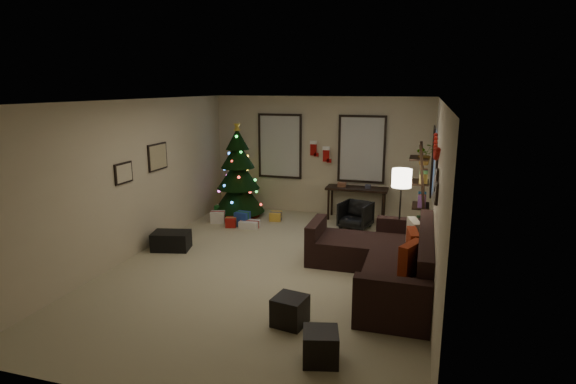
# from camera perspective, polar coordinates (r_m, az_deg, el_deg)

# --- Properties ---
(floor) EXTENTS (7.00, 7.00, 0.00)m
(floor) POSITION_cam_1_polar(r_m,az_deg,el_deg) (7.71, -2.01, -9.28)
(floor) COLOR tan
(floor) RESTS_ON ground
(ceiling) EXTENTS (7.00, 7.00, 0.00)m
(ceiling) POSITION_cam_1_polar(r_m,az_deg,el_deg) (7.14, -2.19, 11.22)
(ceiling) COLOR white
(ceiling) RESTS_ON floor
(wall_back) EXTENTS (5.00, 0.00, 5.00)m
(wall_back) POSITION_cam_1_polar(r_m,az_deg,el_deg) (10.63, 3.97, 4.43)
(wall_back) COLOR beige
(wall_back) RESTS_ON floor
(wall_front) EXTENTS (5.00, 0.00, 5.00)m
(wall_front) POSITION_cam_1_polar(r_m,az_deg,el_deg) (4.28, -17.46, -9.07)
(wall_front) COLOR beige
(wall_front) RESTS_ON floor
(wall_left) EXTENTS (0.00, 7.00, 7.00)m
(wall_left) POSITION_cam_1_polar(r_m,az_deg,el_deg) (8.43, -18.42, 1.58)
(wall_left) COLOR beige
(wall_left) RESTS_ON floor
(wall_right) EXTENTS (0.00, 7.00, 7.00)m
(wall_right) POSITION_cam_1_polar(r_m,az_deg,el_deg) (6.94, 17.86, -0.71)
(wall_right) COLOR beige
(wall_right) RESTS_ON floor
(window_back_left) EXTENTS (1.05, 0.06, 1.50)m
(window_back_left) POSITION_cam_1_polar(r_m,az_deg,el_deg) (10.82, -0.99, 5.68)
(window_back_left) COLOR #728CB2
(window_back_left) RESTS_ON wall_back
(window_back_right) EXTENTS (1.05, 0.06, 1.50)m
(window_back_right) POSITION_cam_1_polar(r_m,az_deg,el_deg) (10.41, 9.08, 5.23)
(window_back_right) COLOR #728CB2
(window_back_right) RESTS_ON wall_back
(window_right_wall) EXTENTS (0.06, 0.90, 1.30)m
(window_right_wall) POSITION_cam_1_polar(r_m,az_deg,el_deg) (9.42, 17.52, 3.69)
(window_right_wall) COLOR #728CB2
(window_right_wall) RESTS_ON wall_right
(christmas_tree) EXTENTS (1.18, 1.18, 2.19)m
(christmas_tree) POSITION_cam_1_polar(r_m,az_deg,el_deg) (10.52, -6.16, 1.84)
(christmas_tree) COLOR black
(christmas_tree) RESTS_ON floor
(presents) EXTENTS (1.50, 1.01, 0.30)m
(presents) POSITION_cam_1_polar(r_m,az_deg,el_deg) (10.12, -6.07, -3.19)
(presents) COLOR silver
(presents) RESTS_ON floor
(sofa) EXTENTS (1.98, 2.87, 0.89)m
(sofa) POSITION_cam_1_polar(r_m,az_deg,el_deg) (7.27, 11.91, -8.47)
(sofa) COLOR black
(sofa) RESTS_ON floor
(pillow_red_a) EXTENTS (0.32, 0.51, 0.50)m
(pillow_red_a) POSITION_cam_1_polar(r_m,az_deg,el_deg) (6.44, 14.92, -8.19)
(pillow_red_a) COLOR maroon
(pillow_red_a) RESTS_ON sofa
(pillow_red_b) EXTENTS (0.21, 0.51, 0.49)m
(pillow_red_b) POSITION_cam_1_polar(r_m,az_deg,el_deg) (6.96, 15.08, -6.60)
(pillow_red_b) COLOR maroon
(pillow_red_b) RESTS_ON sofa
(pillow_cream) EXTENTS (0.25, 0.49, 0.47)m
(pillow_cream) POSITION_cam_1_polar(r_m,az_deg,el_deg) (7.57, 15.24, -5.10)
(pillow_cream) COLOR beige
(pillow_cream) RESTS_ON sofa
(ottoman_near) EXTENTS (0.44, 0.44, 0.36)m
(ottoman_near) POSITION_cam_1_polar(r_m,az_deg,el_deg) (5.94, 0.25, -14.43)
(ottoman_near) COLOR black
(ottoman_near) RESTS_ON floor
(ottoman_far) EXTENTS (0.46, 0.46, 0.36)m
(ottoman_far) POSITION_cam_1_polar(r_m,az_deg,el_deg) (5.25, 4.04, -18.44)
(ottoman_far) COLOR black
(ottoman_far) RESTS_ON floor
(desk) EXTENTS (1.35, 0.48, 0.73)m
(desk) POSITION_cam_1_polar(r_m,az_deg,el_deg) (10.33, 8.48, 0.08)
(desk) COLOR black
(desk) RESTS_ON floor
(desk_chair) EXTENTS (0.67, 0.64, 0.56)m
(desk_chair) POSITION_cam_1_polar(r_m,az_deg,el_deg) (9.78, 8.32, -2.82)
(desk_chair) COLOR black
(desk_chair) RESTS_ON floor
(bookshelf) EXTENTS (0.30, 0.57, 1.95)m
(bookshelf) POSITION_cam_1_polar(r_m,az_deg,el_deg) (8.62, 16.19, -0.82)
(bookshelf) COLOR black
(bookshelf) RESTS_ON floor
(potted_plant) EXTENTS (0.56, 0.54, 0.48)m
(potted_plant) POSITION_cam_1_polar(r_m,az_deg,el_deg) (8.43, 16.56, 4.86)
(potted_plant) COLOR #4C4C4C
(potted_plant) RESTS_ON bookshelf
(floor_lamp) EXTENTS (0.33, 0.33, 1.56)m
(floor_lamp) POSITION_cam_1_polar(r_m,az_deg,el_deg) (8.03, 13.81, 0.97)
(floor_lamp) COLOR black
(floor_lamp) RESTS_ON floor
(art_map) EXTENTS (0.04, 0.60, 0.50)m
(art_map) POSITION_cam_1_polar(r_m,az_deg,el_deg) (8.97, -15.79, 4.20)
(art_map) COLOR black
(art_map) RESTS_ON wall_left
(art_abstract) EXTENTS (0.04, 0.45, 0.35)m
(art_abstract) POSITION_cam_1_polar(r_m,az_deg,el_deg) (8.14, -19.63, 2.22)
(art_abstract) COLOR black
(art_abstract) RESTS_ON wall_left
(gallery) EXTENTS (0.03, 1.25, 0.54)m
(gallery) POSITION_cam_1_polar(r_m,az_deg,el_deg) (6.82, 17.83, 0.97)
(gallery) COLOR black
(gallery) RESTS_ON wall_right
(garland) EXTENTS (0.08, 1.90, 0.30)m
(garland) POSITION_cam_1_polar(r_m,az_deg,el_deg) (7.01, 17.82, 5.14)
(garland) COLOR #A5140C
(garland) RESTS_ON wall_right
(stocking_left) EXTENTS (0.20, 0.05, 0.36)m
(stocking_left) POSITION_cam_1_polar(r_m,az_deg,el_deg) (10.61, 3.20, 5.43)
(stocking_left) COLOR #990F0C
(stocking_left) RESTS_ON wall_back
(stocking_right) EXTENTS (0.20, 0.05, 0.36)m
(stocking_right) POSITION_cam_1_polar(r_m,az_deg,el_deg) (10.40, 4.77, 4.69)
(stocking_right) COLOR #990F0C
(stocking_right) RESTS_ON wall_back
(storage_bin) EXTENTS (0.74, 0.58, 0.33)m
(storage_bin) POSITION_cam_1_polar(r_m,az_deg,el_deg) (8.72, -14.21, -5.85)
(storage_bin) COLOR black
(storage_bin) RESTS_ON floor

